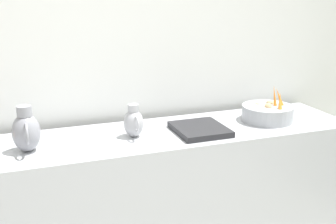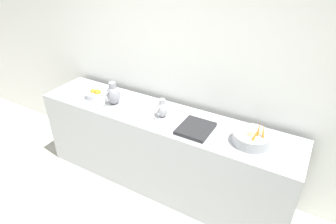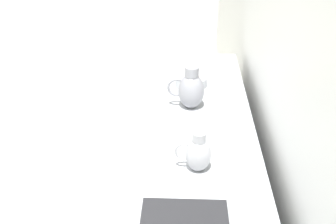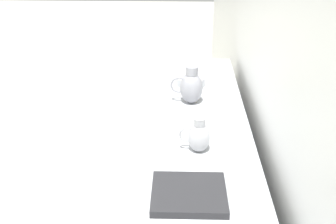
{
  "view_description": "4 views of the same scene",
  "coord_description": "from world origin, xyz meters",
  "views": [
    {
      "loc": [
        0.87,
        -0.85,
        1.81
      ],
      "look_at": [
        -1.41,
        -0.01,
        1.1
      ],
      "focal_mm": 47.3,
      "sensor_mm": 36.0,
      "label": 1
    },
    {
      "loc": [
        0.63,
        1.11,
        2.47
      ],
      "look_at": [
        -1.38,
        -0.04,
        1.1
      ],
      "focal_mm": 30.74,
      "sensor_mm": 36.0,
      "label": 2
    },
    {
      "loc": [
        -1.45,
        1.41,
        2.12
      ],
      "look_at": [
        -1.38,
        -0.39,
        1.12
      ],
      "focal_mm": 45.53,
      "sensor_mm": 36.0,
      "label": 3
    },
    {
      "loc": [
        -1.41,
        1.76,
        2.15
      ],
      "look_at": [
        -1.36,
        -0.25,
        1.13
      ],
      "focal_mm": 45.29,
      "sensor_mm": 36.0,
      "label": 4
    }
  ],
  "objects": [
    {
      "name": "metal_pitcher_tall",
      "position": [
        -1.49,
        -0.79,
        1.05
      ],
      "size": [
        0.21,
        0.15,
        0.25
      ],
      "color": "gray",
      "rests_on": "prep_counter"
    },
    {
      "name": "metal_pitcher_short",
      "position": [
        -1.52,
        -0.19,
        1.02
      ],
      "size": [
        0.17,
        0.12,
        0.2
      ],
      "color": "#A3A3A8",
      "rests_on": "prep_counter"
    },
    {
      "name": "orange_bowl",
      "position": [
        -1.5,
        -1.08,
        0.97
      ],
      "size": [
        0.21,
        0.21,
        0.1
      ],
      "color": "#ADAFB5",
      "rests_on": "prep_counter"
    },
    {
      "name": "prep_counter",
      "position": [
        -1.54,
        -0.22,
        0.47
      ],
      "size": [
        0.6,
        2.86,
        0.93
      ],
      "primitive_type": "cube",
      "color": "#ADAFB5",
      "rests_on": "ground_plane"
    },
    {
      "name": "counter_sink_basin",
      "position": [
        -1.46,
        0.21,
        0.95
      ],
      "size": [
        0.34,
        0.3,
        0.04
      ],
      "primitive_type": "cube",
      "color": "#232326",
      "rests_on": "prep_counter"
    },
    {
      "name": "tile_wall_left",
      "position": [
        -1.95,
        0.28,
        1.5
      ],
      "size": [
        0.1,
        9.27,
        3.0
      ],
      "primitive_type": "cube",
      "color": "white",
      "rests_on": "ground_plane"
    }
  ]
}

